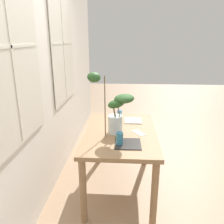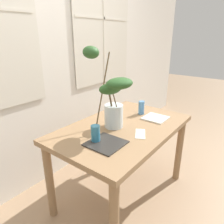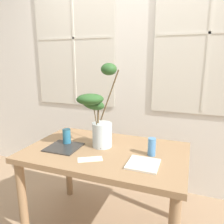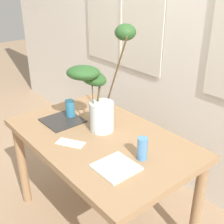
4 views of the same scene
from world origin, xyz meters
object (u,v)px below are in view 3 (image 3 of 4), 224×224
at_px(vase_with_branches, 99,112).
at_px(plate_square_right, 143,164).
at_px(drinking_glass_blue_left, 67,137).
at_px(plate_square_left, 64,147).
at_px(dining_table, 106,162).
at_px(drinking_glass_blue_right, 152,147).

height_order(vase_with_branches, plate_square_right, vase_with_branches).
bearing_deg(drinking_glass_blue_left, plate_square_left, -75.93).
bearing_deg(vase_with_branches, drinking_glass_blue_left, -166.48).
bearing_deg(drinking_glass_blue_left, plate_square_right, -11.87).
bearing_deg(vase_with_branches, plate_square_left, -150.18).
height_order(vase_with_branches, drinking_glass_blue_left, vase_with_branches).
bearing_deg(plate_square_left, dining_table, 13.66).
bearing_deg(plate_square_left, drinking_glass_blue_right, 8.70).
height_order(dining_table, drinking_glass_blue_left, drinking_glass_blue_left).
distance_m(dining_table, plate_square_right, 0.40).
relative_size(drinking_glass_blue_left, plate_square_left, 0.51).
xyz_separation_m(vase_with_branches, drinking_glass_blue_right, (0.46, -0.04, -0.23)).
relative_size(vase_with_branches, drinking_glass_blue_right, 5.05).
relative_size(dining_table, plate_square_right, 5.94).
bearing_deg(vase_with_branches, drinking_glass_blue_right, -4.87).
bearing_deg(plate_square_left, vase_with_branches, 29.82).
bearing_deg(plate_square_left, drinking_glass_blue_left, 104.07).
distance_m(drinking_glass_blue_right, plate_square_left, 0.73).
relative_size(vase_with_branches, drinking_glass_blue_left, 5.17).
distance_m(dining_table, vase_with_branches, 0.42).
distance_m(vase_with_branches, plate_square_left, 0.42).
distance_m(drinking_glass_blue_right, plate_square_right, 0.19).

